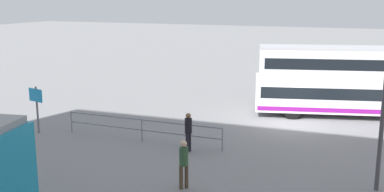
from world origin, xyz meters
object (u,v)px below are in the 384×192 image
double_decker_bus (353,81)px  info_sign (36,102)px  pedestrian_crossing (184,161)px  pedestrian_near_railing (188,130)px

double_decker_bus → info_sign: size_ratio=4.67×
pedestrian_crossing → pedestrian_near_railing: bearing=-70.3°
pedestrian_near_railing → pedestrian_crossing: pedestrian_crossing is taller
pedestrian_near_railing → info_sign: size_ratio=0.74×
info_sign → pedestrian_crossing: bearing=159.2°
pedestrian_near_railing → pedestrian_crossing: bearing=109.7°
double_decker_bus → pedestrian_near_railing: size_ratio=6.27×
pedestrian_near_railing → info_sign: (8.10, 0.13, 0.60)m
pedestrian_crossing → double_decker_bus: bearing=-111.1°
double_decker_bus → pedestrian_crossing: double_decker_bus is taller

